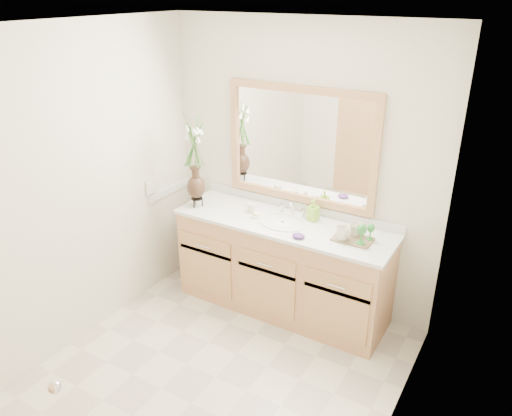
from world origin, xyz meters
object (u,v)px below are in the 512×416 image
Objects in this scene: flower_vase at (194,151)px; tumbler at (251,208)px; soap_bottle at (313,211)px; tray at (353,239)px.

tumbler is at bearing 15.37° from flower_vase.
flower_vase is 9.28× the size of tumbler.
soap_bottle is 0.55× the size of tray.
soap_bottle is (0.52, 0.13, 0.04)m from tumbler.
flower_vase is at bearing -164.63° from tumbler.
tumbler is at bearing -157.51° from soap_bottle.
flower_vase reaches higher than soap_bottle.
flower_vase is 1.11m from soap_bottle.
tumbler is 0.54m from soap_bottle.
flower_vase is 2.56× the size of tray.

